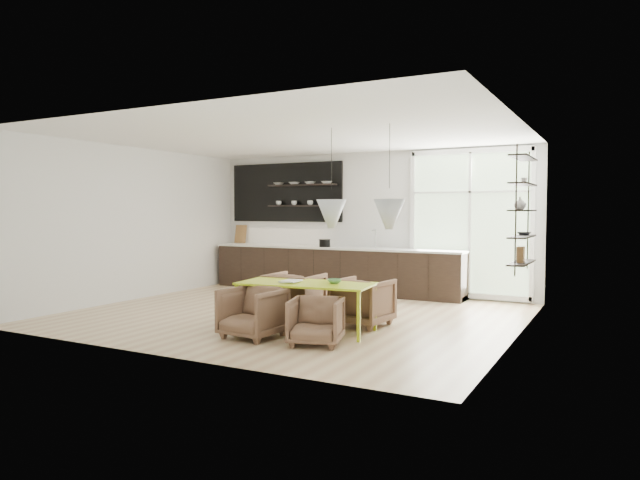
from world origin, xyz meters
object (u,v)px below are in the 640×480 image
at_px(armchair_front_right, 316,321).
at_px(armchair_back_left, 295,296).
at_px(armchair_back_right, 363,302).
at_px(armchair_front_left, 253,313).
at_px(wire_stool, 253,305).
at_px(dining_table, 306,286).

bearing_deg(armchair_front_right, armchair_back_left, 112.99).
xyz_separation_m(armchair_back_left, armchair_back_right, (1.14, 0.04, -0.01)).
bearing_deg(armchair_front_left, armchair_back_left, 101.70).
relative_size(armchair_front_left, armchair_front_right, 1.13).
height_order(armchair_back_right, wire_stool, armchair_back_right).
relative_size(armchair_back_left, armchair_front_right, 1.22).
relative_size(armchair_front_left, wire_stool, 1.66).
bearing_deg(armchair_back_right, wire_stool, 32.22).
distance_m(armchair_back_right, armchair_front_left, 1.73).
relative_size(armchair_back_right, armchair_front_right, 1.18).
bearing_deg(wire_stool, armchair_front_left, -55.65).
bearing_deg(dining_table, armchair_back_right, 46.41).
distance_m(armchair_back_left, armchair_back_right, 1.15).
xyz_separation_m(dining_table, wire_stool, (-0.91, 0.01, -0.35)).
relative_size(dining_table, armchair_back_right, 2.53).
xyz_separation_m(armchair_back_left, armchair_front_left, (0.18, -1.40, -0.03)).
distance_m(armchair_back_left, wire_stool, 0.75).
bearing_deg(dining_table, armchair_front_right, -58.52).
height_order(dining_table, armchair_front_right, dining_table).
bearing_deg(armchair_back_right, armchair_front_left, 62.38).
relative_size(armchair_back_left, armchair_front_left, 1.08).
bearing_deg(armchair_back_right, armchair_front_right, 94.91).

